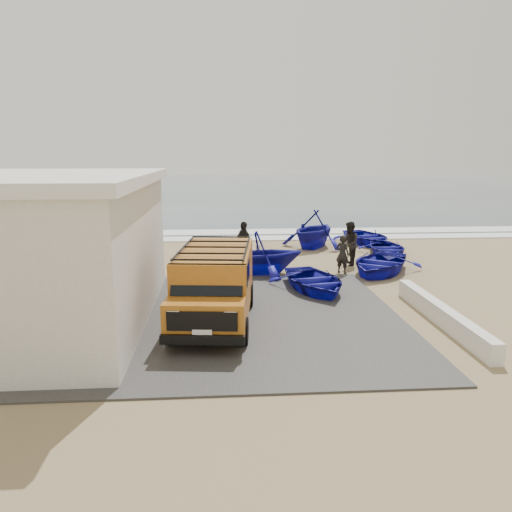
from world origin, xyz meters
name	(u,v)px	position (x,y,z in m)	size (l,w,h in m)	color
ground	(261,298)	(0.00, 0.00, 0.00)	(160.00, 160.00, 0.00)	#967D57
slab	(200,318)	(-2.00, -2.00, 0.03)	(12.00, 10.00, 0.05)	#3E3B39
ocean	(229,188)	(0.00, 56.00, 0.00)	(180.00, 88.00, 0.01)	#385166
surf_line	(244,239)	(0.00, 12.00, 0.03)	(180.00, 1.60, 0.06)	white
surf_wash	(242,232)	(0.00, 14.50, 0.02)	(180.00, 2.20, 0.04)	white
building	(3,250)	(-7.50, -2.00, 2.16)	(8.40, 9.40, 4.30)	silver
parapet	(441,315)	(5.00, -3.00, 0.28)	(0.35, 6.00, 0.55)	silver
van	(215,282)	(-1.53, -2.32, 1.19)	(2.54, 5.35, 2.21)	#B0651A
boat_near_left	(314,281)	(1.97, 0.74, 0.39)	(2.66, 3.72, 0.77)	#14149F
boat_near_right	(379,263)	(5.17, 3.25, 0.42)	(2.91, 4.08, 0.84)	#14149F
boat_mid_left	(262,253)	(0.31, 3.38, 0.89)	(2.91, 3.37, 1.77)	#14149F
boat_mid_right	(387,248)	(6.67, 6.76, 0.35)	(2.39, 3.34, 0.69)	#14149F
boat_far_left	(313,229)	(3.49, 9.03, 0.99)	(3.25, 3.76, 1.98)	#14149F
boat_far_right	(367,237)	(6.59, 9.85, 0.40)	(2.78, 3.89, 0.80)	#14149F
fisherman_front	(342,254)	(3.64, 3.38, 0.79)	(0.58, 0.38, 1.59)	black
fisherman_middle	(349,244)	(4.30, 4.81, 0.97)	(0.94, 0.73, 1.94)	black
fisherman_back	(243,242)	(-0.31, 5.73, 0.93)	(1.09, 0.45, 1.86)	black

